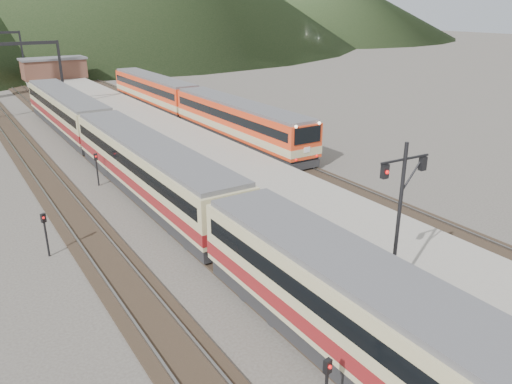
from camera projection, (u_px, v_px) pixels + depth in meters
track_main at (86, 144)px, 44.21m from camera, size 2.60×200.00×0.23m
track_far at (26, 152)px, 41.68m from camera, size 2.60×200.00×0.23m
track_second at (202, 127)px, 50.02m from camera, size 2.60×200.00×0.23m
platform at (154, 135)px, 45.31m from camera, size 8.00×100.00×1.00m
gantry_near at (14, 66)px, 52.63m from camera, size 9.55×0.25×8.00m
station_shed at (54, 68)px, 76.08m from camera, size 9.40×4.40×3.10m
main_train at (149, 165)px, 31.41m from camera, size 3.11×63.79×3.80m
second_train at (190, 104)px, 51.40m from camera, size 2.85×38.79×3.48m
signal_mast at (400, 207)px, 17.82m from camera, size 2.20×0.29×6.23m
short_signal_a at (327, 383)px, 14.27m from camera, size 0.24×0.19×2.27m
short_signal_b at (97, 165)px, 33.63m from camera, size 0.23×0.18×2.27m
short_signal_c at (45, 229)px, 24.05m from camera, size 0.27×0.23×2.27m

